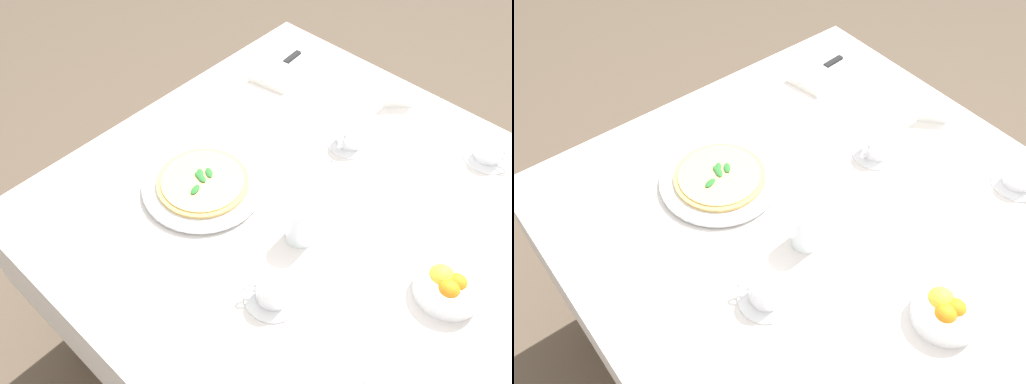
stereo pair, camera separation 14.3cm
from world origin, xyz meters
TOP-DOWN VIEW (x-y plane):
  - ground_plane at (0.00, 0.00)m, footprint 8.00×8.00m
  - dining_table at (0.00, 0.00)m, footprint 1.23×1.23m
  - pizza_plate at (0.14, -0.25)m, footprint 0.32×0.32m
  - pizza at (0.14, -0.25)m, footprint 0.24×0.24m
  - coffee_cup_center_back at (-0.47, 0.25)m, footprint 0.13×0.13m
  - coffee_cup_far_right at (0.27, 0.11)m, footprint 0.13×0.13m
  - coffee_cup_far_left at (-0.26, -0.07)m, footprint 0.13×0.13m
  - water_glass_left_edge at (0.09, 0.04)m, footprint 0.07×0.07m
  - napkin_folded at (-0.39, -0.43)m, footprint 0.24×0.17m
  - dinner_knife at (-0.39, -0.43)m, footprint 0.20×0.03m
  - citrus_bowl at (-0.01, 0.38)m, footprint 0.15×0.15m
  - menu_card at (-0.48, -0.06)m, footprint 0.07×0.07m

SIDE VIEW (x-z plane):
  - ground_plane at x=0.00m, z-range 0.00..0.00m
  - dining_table at x=0.00m, z-range 0.25..0.97m
  - napkin_folded at x=-0.39m, z-range 0.73..0.75m
  - pizza_plate at x=0.14m, z-range 0.73..0.75m
  - dinner_knife at x=-0.39m, z-range 0.75..0.76m
  - pizza at x=0.14m, z-range 0.74..0.76m
  - citrus_bowl at x=-0.01m, z-range 0.72..0.79m
  - coffee_cup_center_back at x=-0.47m, z-range 0.73..0.79m
  - coffee_cup_far_right at x=0.27m, z-range 0.73..0.79m
  - menu_card at x=-0.48m, z-range 0.73..0.79m
  - coffee_cup_far_left at x=-0.26m, z-range 0.73..0.79m
  - water_glass_left_edge at x=0.09m, z-range 0.72..0.83m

